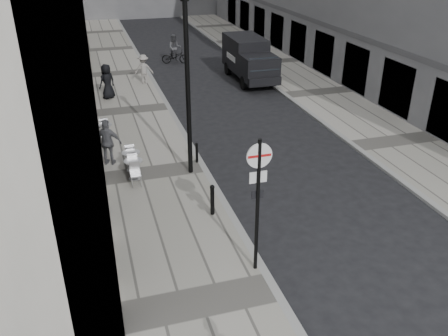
# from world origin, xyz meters

# --- Properties ---
(sidewalk) EXTENTS (4.00, 60.00, 0.12)m
(sidewalk) POSITION_xyz_m (-2.00, 18.00, 0.06)
(sidewalk) COLOR #A29D92
(sidewalk) RESTS_ON ground
(far_sidewalk) EXTENTS (4.00, 60.00, 0.12)m
(far_sidewalk) POSITION_xyz_m (9.00, 18.00, 0.06)
(far_sidewalk) COLOR #A29D92
(far_sidewalk) RESTS_ON ground
(sign_post) EXTENTS (0.68, 0.10, 3.96)m
(sign_post) POSITION_xyz_m (-0.20, 3.58, 2.65)
(sign_post) COLOR black
(sign_post) RESTS_ON sidewalk
(lamppost) EXTENTS (0.31, 0.31, 6.83)m
(lamppost) POSITION_xyz_m (-0.60, 9.95, 3.92)
(lamppost) COLOR black
(lamppost) RESTS_ON sidewalk
(bollard_near) EXTENTS (0.14, 0.14, 1.03)m
(bollard_near) POSITION_xyz_m (-0.60, 6.69, 0.63)
(bollard_near) COLOR black
(bollard_near) RESTS_ON sidewalk
(bollard_far) EXTENTS (0.11, 0.11, 0.81)m
(bollard_far) POSITION_xyz_m (-0.15, 10.74, 0.52)
(bollard_far) COLOR black
(bollard_far) RESTS_ON sidewalk
(panel_van) EXTENTS (2.16, 5.62, 2.63)m
(panel_van) POSITION_xyz_m (6.00, 21.98, 1.48)
(panel_van) COLOR black
(panel_van) RESTS_ON ground
(cyclist) EXTENTS (2.03, 1.08, 2.08)m
(cyclist) POSITION_xyz_m (2.30, 27.53, 0.81)
(cyclist) COLOR black
(cyclist) RESTS_ON ground
(pedestrian_a) EXTENTS (1.22, 0.87, 1.92)m
(pedestrian_a) POSITION_xyz_m (-3.60, 11.59, 1.08)
(pedestrian_a) COLOR #5C5C61
(pedestrian_a) RESTS_ON sidewalk
(pedestrian_b) EXTENTS (1.26, 0.88, 1.78)m
(pedestrian_b) POSITION_xyz_m (-0.60, 22.77, 1.01)
(pedestrian_b) COLOR #9B958F
(pedestrian_b) RESTS_ON sidewalk
(pedestrian_c) EXTENTS (1.14, 1.03, 1.96)m
(pedestrian_c) POSITION_xyz_m (-2.99, 20.32, 1.10)
(pedestrian_c) COLOR black
(pedestrian_c) RESTS_ON sidewalk
(cafe_table_near) EXTENTS (0.71, 1.60, 0.91)m
(cafe_table_near) POSITION_xyz_m (-2.80, 10.01, 0.58)
(cafe_table_near) COLOR #B1B1B4
(cafe_table_near) RESTS_ON sidewalk
(cafe_table_mid) EXTENTS (0.71, 1.61, 0.92)m
(cafe_table_mid) POSITION_xyz_m (-2.80, 10.77, 0.58)
(cafe_table_mid) COLOR #B6B6B8
(cafe_table_mid) RESTS_ON sidewalk
(cafe_table_far) EXTENTS (0.69, 1.57, 0.89)m
(cafe_table_far) POSITION_xyz_m (-3.60, 14.16, 0.57)
(cafe_table_far) COLOR #AEAEB1
(cafe_table_far) RESTS_ON sidewalk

